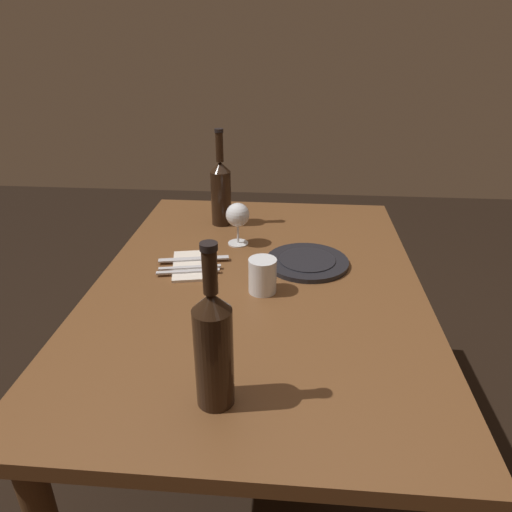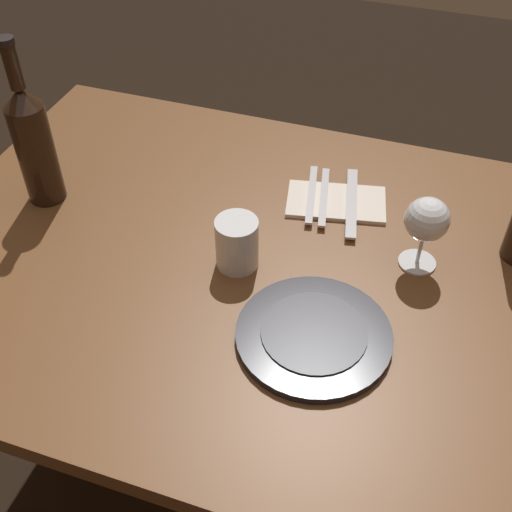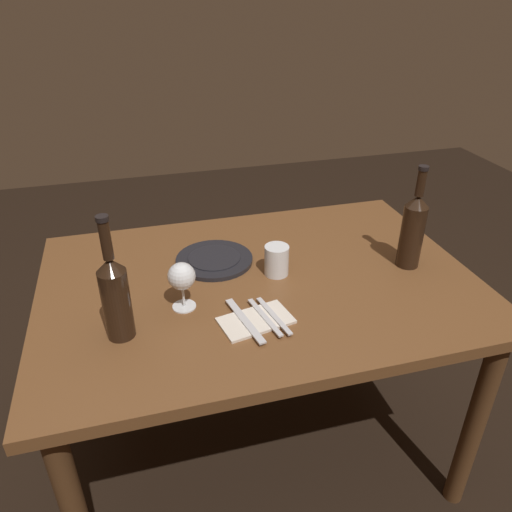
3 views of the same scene
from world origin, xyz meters
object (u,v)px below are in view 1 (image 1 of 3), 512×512
Objects in this scene: water_tumbler at (262,277)px; dinner_plate at (307,262)px; wine_glass_left at (238,216)px; folded_napkin at (192,265)px; wine_bottle at (213,346)px; table_knife at (194,259)px; wine_bottle_second at (221,190)px; fork_inner at (190,267)px; fork_outer at (188,271)px.

water_tumbler reaches higher than dinner_plate.
wine_glass_left is 0.67× the size of folded_napkin.
wine_bottle is 0.43m from water_tumbler.
water_tumbler reaches higher than table_knife.
water_tumbler is 0.21m from dinner_plate.
wine_glass_left is at bearing -155.20° from wine_bottle_second.
wine_bottle_second is at bearing 7.84° from wine_bottle.
wine_bottle is 0.61m from table_knife.
folded_napkin is 0.03m from fork_inner.
wine_bottle_second is 0.34m from table_knife.
water_tumbler is 0.53× the size of fork_inner.
dinner_plate is 1.18× the size of folded_napkin.
fork_outer is 0.85× the size of table_knife.
fork_inner and fork_outer have the same top height.
wine_glass_left is 0.21m from table_knife.
folded_napkin is (-0.17, 0.12, -0.09)m from wine_glass_left.
dinner_plate is at bearing -119.99° from wine_glass_left.
folded_napkin is (-0.05, 0.34, -0.00)m from dinner_plate.
fork_outer is (0.49, 0.16, -0.12)m from wine_bottle.
fork_inner is 0.06m from table_knife.
wine_bottle_second reaches higher than dinner_plate.
fork_inner is at bearing -180.00° from table_knife.
table_knife is at bearing 173.14° from wine_bottle_second.
wine_bottle reaches higher than table_knife.
dinner_plate is 1.38× the size of fork_outer.
fork_outer is 0.08m from table_knife.
fork_outer reaches higher than folded_napkin.
wine_bottle is 0.53m from fork_outer.
water_tumbler is 0.25m from folded_napkin.
fork_inner is (0.52, 0.16, -0.12)m from wine_bottle.
water_tumbler is at bearing -7.90° from wine_bottle.
wine_glass_left is at bearing -33.88° from folded_napkin.
wine_glass_left is at bearing 60.01° from dinner_plate.
table_knife is (0.08, 0.00, 0.00)m from fork_outer.
dinner_plate reaches higher than fork_inner.
wine_bottle is 0.98× the size of wine_bottle_second.
wine_bottle_second is at bearing -6.86° from table_knife.
table_knife is (0.57, 0.16, -0.12)m from wine_bottle.
wine_bottle_second reaches higher than water_tumbler.
wine_bottle is 1.57× the size of table_knife.
fork_outer is (-0.22, 0.12, -0.09)m from wine_glass_left.
fork_outer is at bearing 105.77° from dinner_plate.
wine_bottle_second reaches higher than fork_outer.
wine_glass_left is 1.47× the size of water_tumbler.
dinner_plate is 0.34m from folded_napkin.
folded_napkin is 0.99× the size of table_knife.
wine_bottle_second is 0.41m from fork_outer.
folded_napkin is at bearing 0.00° from fork_inner.
wine_bottle_second is 1.88× the size of fork_inner.
fork_outer is (-0.10, 0.34, 0.00)m from dinner_plate.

